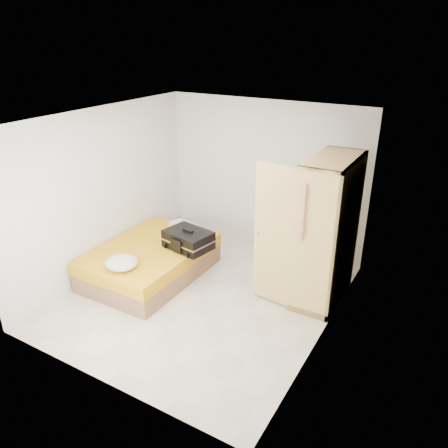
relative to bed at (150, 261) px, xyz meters
The scene contains 7 objects.
room 1.49m from the bed, ahead, with size 4.00×4.02×2.60m.
bed is the anchor object (origin of this frame).
wardrobe 2.72m from the bed, 16.73° to the left, with size 1.17×1.20×2.10m.
person 1.99m from the bed, 23.77° to the left, with size 0.59×0.39×1.61m, color red.
suitcase 0.73m from the bed, 29.01° to the left, with size 0.80×0.64×0.31m.
round_cushion 0.79m from the bed, 83.06° to the right, with size 0.46×0.46×0.17m, color silver.
pillow 0.90m from the bed, 84.75° to the left, with size 0.50×0.25×0.09m, color silver.
Camera 1 is at (3.01, -4.57, 3.60)m, focal length 35.00 mm.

